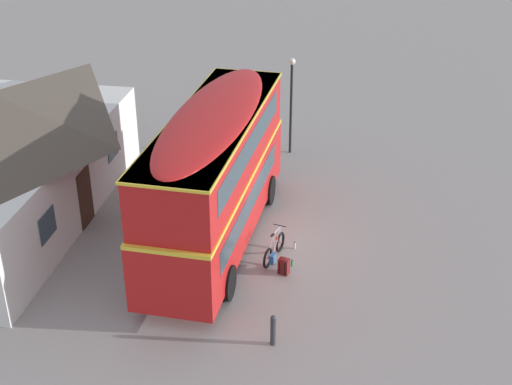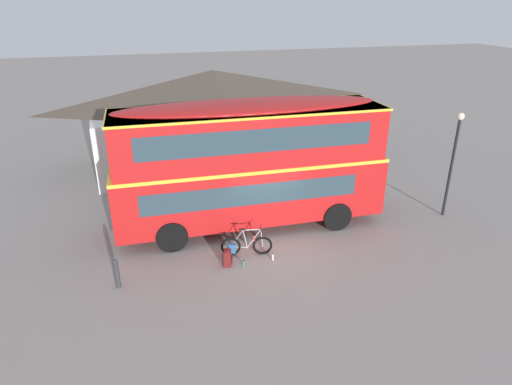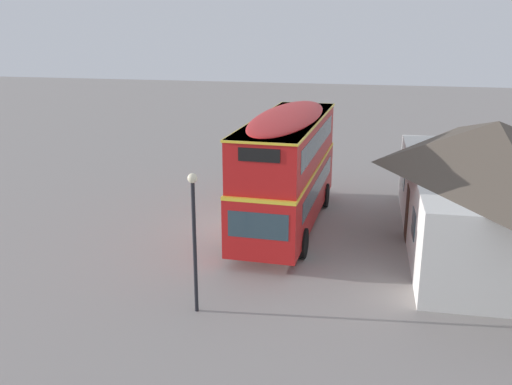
# 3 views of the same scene
# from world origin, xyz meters

# --- Properties ---
(ground_plane) EXTENTS (120.00, 120.00, 0.00)m
(ground_plane) POSITION_xyz_m (0.00, 0.00, 0.00)
(ground_plane) COLOR gray
(double_decker_bus) EXTENTS (9.92, 2.84, 4.79)m
(double_decker_bus) POSITION_xyz_m (-0.28, 1.46, 2.64)
(double_decker_bus) COLOR black
(double_decker_bus) RESTS_ON ground
(touring_bicycle) EXTENTS (1.73, 0.55, 1.02)m
(touring_bicycle) POSITION_xyz_m (-1.04, -0.65, 0.37)
(touring_bicycle) COLOR black
(touring_bicycle) RESTS_ON ground
(backpack_on_ground) EXTENTS (0.35, 0.39, 0.59)m
(backpack_on_ground) POSITION_xyz_m (-1.75, -1.09, 0.30)
(backpack_on_ground) COLOR maroon
(backpack_on_ground) RESTS_ON ground
(water_bottle_clear_plastic) EXTENTS (0.07, 0.07, 0.26)m
(water_bottle_clear_plastic) POSITION_xyz_m (-0.23, -1.22, 0.12)
(water_bottle_clear_plastic) COLOR silver
(water_bottle_clear_plastic) RESTS_ON ground
(water_bottle_green_metal) EXTENTS (0.07, 0.07, 0.22)m
(water_bottle_green_metal) POSITION_xyz_m (-1.26, -1.29, 0.10)
(water_bottle_green_metal) COLOR green
(water_bottle_green_metal) RESTS_ON ground
(pub_building) EXTENTS (12.54, 6.68, 4.74)m
(pub_building) POSITION_xyz_m (-0.09, 9.20, 2.42)
(pub_building) COLOR silver
(pub_building) RESTS_ON ground
(street_lamp) EXTENTS (0.28, 0.28, 4.18)m
(street_lamp) POSITION_xyz_m (7.42, 0.13, 2.62)
(street_lamp) COLOR black
(street_lamp) RESTS_ON ground
(kerb_bollard) EXTENTS (0.16, 0.16, 0.97)m
(kerb_bollard) POSITION_xyz_m (-5.19, -1.36, 0.50)
(kerb_bollard) COLOR #333338
(kerb_bollard) RESTS_ON ground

